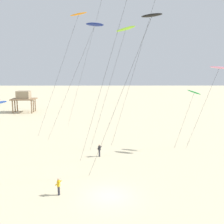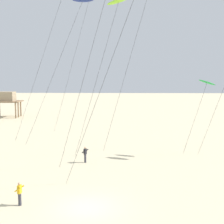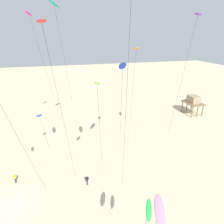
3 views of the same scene
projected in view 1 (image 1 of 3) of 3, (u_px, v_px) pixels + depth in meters
name	position (u px, v px, depth m)	size (l,w,h in m)	color
ground_plane	(109.00, 196.00, 25.05)	(260.00, 260.00, 0.00)	beige
kite_pink	(219.00, 68.00, 36.16)	(4.87, 1.86, 11.94)	pink
kite_black	(150.00, 19.00, 25.03)	(7.23, 2.20, 16.85)	black
kite_navy	(94.00, 25.00, 38.14)	(9.46, 3.58, 18.11)	navy
kite_orange	(78.00, 16.00, 40.61)	(9.03, 2.97, 19.89)	orange
kite_green	(194.00, 93.00, 37.67)	(3.20, 1.33, 8.65)	green
kite_lime	(125.00, 31.00, 34.19)	(6.19, 2.19, 16.98)	#8CD833
kite_blue	(0.00, 103.00, 27.81)	(3.34, 1.37, 8.52)	blue
kite_flyer_nearest	(59.00, 186.00, 25.09)	(0.59, 0.61, 1.67)	#33333D
kite_flyer_middle	(99.00, 150.00, 35.59)	(0.69, 0.71, 1.67)	#33333D
stilt_house	(24.00, 97.00, 67.93)	(5.87, 4.15, 5.43)	#846647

